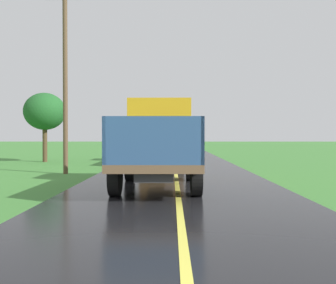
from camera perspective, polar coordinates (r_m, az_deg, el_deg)
banana_truck_near at (r=12.24m, az=-1.38°, el=0.20°), size 2.38×5.82×2.80m
banana_truck_far at (r=22.87m, az=-0.75°, el=0.58°), size 2.38×5.81×2.80m
utility_pole_roadside at (r=17.05m, az=-15.17°, el=9.61°), size 1.69×0.20×7.91m
roadside_tree_near_left at (r=24.76m, az=-18.01°, el=4.34°), size 2.55×2.55×4.28m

